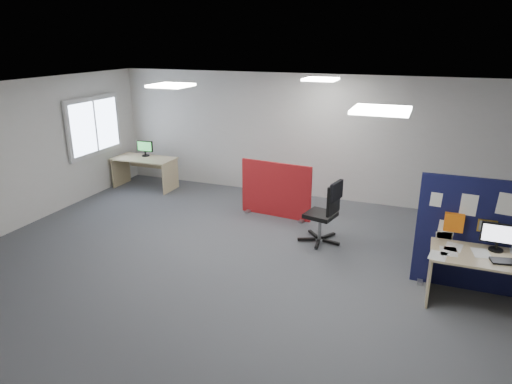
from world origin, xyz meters
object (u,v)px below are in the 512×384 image
(main_desk, at_px, (501,269))
(office_chair, at_px, (327,209))
(monitor_second, at_px, (145,148))
(second_desk, at_px, (146,165))
(navy_divider, at_px, (491,238))
(red_divider, at_px, (276,190))
(monitor_main, at_px, (498,236))

(main_desk, relative_size, office_chair, 1.57)
(monitor_second, bearing_deg, main_desk, -24.39)
(second_desk, xyz_separation_m, office_chair, (4.70, -1.55, 0.09))
(main_desk, height_order, second_desk, same)
(second_desk, bearing_deg, navy_divider, -18.06)
(navy_divider, bearing_deg, second_desk, 161.94)
(navy_divider, relative_size, second_desk, 1.39)
(second_desk, distance_m, monitor_second, 0.42)
(main_desk, distance_m, red_divider, 4.29)
(red_divider, relative_size, monitor_second, 3.67)
(monitor_second, bearing_deg, monitor_main, -23.39)
(main_desk, bearing_deg, monitor_main, 112.32)
(second_desk, distance_m, office_chair, 4.95)
(office_chair, bearing_deg, red_divider, 156.72)
(navy_divider, bearing_deg, monitor_second, 161.16)
(second_desk, bearing_deg, monitor_main, -19.27)
(red_divider, bearing_deg, office_chair, -30.45)
(main_desk, relative_size, monitor_main, 4.03)
(navy_divider, distance_m, red_divider, 4.04)
(main_desk, relative_size, second_desk, 1.22)
(monitor_main, bearing_deg, red_divider, 154.90)
(main_desk, bearing_deg, office_chair, 155.99)
(main_desk, xyz_separation_m, office_chair, (-2.56, 1.14, 0.08))
(navy_divider, relative_size, monitor_second, 4.96)
(navy_divider, height_order, office_chair, navy_divider)
(second_desk, relative_size, office_chair, 1.29)
(second_desk, relative_size, monitor_second, 3.58)
(monitor_second, relative_size, office_chair, 0.36)
(red_divider, distance_m, second_desk, 3.54)
(monitor_second, bearing_deg, navy_divider, -22.21)
(navy_divider, height_order, monitor_second, navy_divider)
(red_divider, relative_size, office_chair, 1.32)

